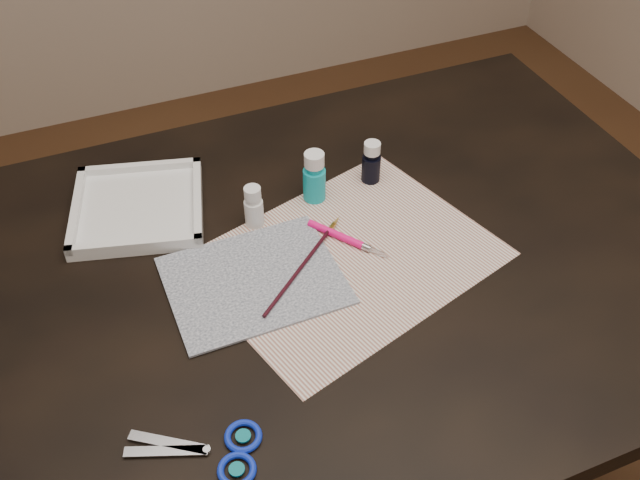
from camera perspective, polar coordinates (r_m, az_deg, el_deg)
name	(u,v)px	position (r m, az deg, el deg)	size (l,w,h in m)	color
table	(320,399)	(1.41, 0.00, -12.58)	(1.30, 0.90, 0.75)	black
paper	(348,257)	(1.13, 2.22, -1.39)	(0.44, 0.34, 0.00)	silver
canvas	(254,280)	(1.10, -5.30, -3.22)	(0.26, 0.21, 0.00)	black
paint_bottle_white	(254,206)	(1.17, -5.33, 2.69)	(0.03, 0.03, 0.08)	white
paint_bottle_cyan	(314,177)	(1.21, -0.46, 5.10)	(0.04, 0.04, 0.10)	#10A5B2
paint_bottle_navy	(371,162)	(1.25, 4.13, 6.24)	(0.03, 0.03, 0.08)	black
paintbrush	(304,263)	(1.11, -1.26, -1.84)	(0.25, 0.01, 0.01)	black
craft_knife	(349,240)	(1.15, 2.31, 0.02)	(0.15, 0.01, 0.01)	#FF0E75
scissors	(193,454)	(0.93, -10.16, -16.49)	(0.19, 0.10, 0.01)	silver
palette_tray	(138,206)	(1.24, -14.36, 2.62)	(0.21, 0.21, 0.03)	white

